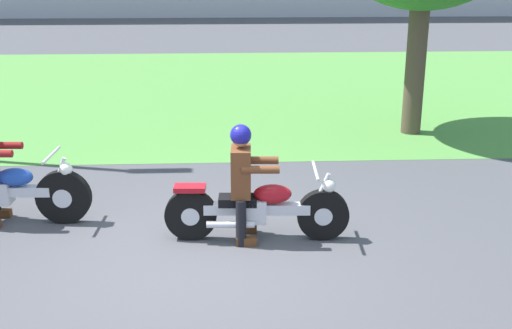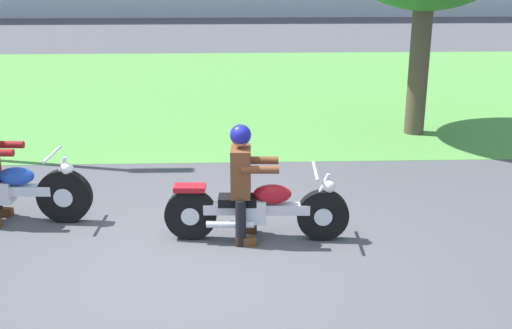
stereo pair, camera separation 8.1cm
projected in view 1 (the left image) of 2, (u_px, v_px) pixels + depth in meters
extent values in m
plane|color=#4C4C51|center=(193.00, 262.00, 6.92)|extent=(120.00, 120.00, 0.00)
cube|color=#549342|center=(210.00, 88.00, 15.87)|extent=(60.00, 12.00, 0.01)
cylinder|color=black|center=(323.00, 215.00, 7.39)|extent=(0.61, 0.15, 0.60)
cylinder|color=silver|center=(323.00, 215.00, 7.39)|extent=(0.22, 0.15, 0.21)
cylinder|color=black|center=(191.00, 215.00, 7.39)|extent=(0.61, 0.15, 0.60)
cylinder|color=silver|center=(191.00, 215.00, 7.39)|extent=(0.22, 0.15, 0.21)
cube|color=silver|center=(257.00, 208.00, 7.36)|extent=(1.23, 0.20, 0.12)
cube|color=silver|center=(253.00, 210.00, 7.37)|extent=(0.33, 0.26, 0.28)
ellipsoid|color=#B2141E|center=(273.00, 194.00, 7.30)|extent=(0.45, 0.26, 0.22)
cube|color=black|center=(238.00, 200.00, 7.33)|extent=(0.45, 0.26, 0.10)
cube|color=#B2141E|center=(190.00, 188.00, 7.28)|extent=(0.37, 0.22, 0.06)
cylinder|color=silver|center=(319.00, 195.00, 7.31)|extent=(0.25, 0.06, 0.53)
cylinder|color=silver|center=(316.00, 171.00, 7.22)|extent=(0.07, 0.66, 0.04)
sphere|color=white|center=(329.00, 186.00, 7.27)|extent=(0.16, 0.16, 0.16)
cylinder|color=silver|center=(231.00, 224.00, 7.27)|extent=(0.55, 0.11, 0.08)
cylinder|color=black|center=(242.00, 211.00, 7.56)|extent=(0.12, 0.12, 0.55)
cube|color=#593319|center=(247.00, 228.00, 7.63)|extent=(0.24, 0.11, 0.10)
cylinder|color=black|center=(241.00, 223.00, 7.22)|extent=(0.12, 0.12, 0.55)
cube|color=#593319|center=(246.00, 241.00, 7.29)|extent=(0.24, 0.11, 0.10)
cube|color=brown|center=(241.00, 172.00, 7.22)|extent=(0.24, 0.39, 0.56)
cylinder|color=brown|center=(260.00, 160.00, 7.36)|extent=(0.42, 0.11, 0.09)
cylinder|color=brown|center=(261.00, 170.00, 7.03)|extent=(0.42, 0.11, 0.09)
sphere|color=tan|center=(241.00, 138.00, 7.09)|extent=(0.20, 0.20, 0.20)
sphere|color=navy|center=(241.00, 135.00, 7.09)|extent=(0.24, 0.24, 0.24)
cylinder|color=black|center=(64.00, 197.00, 7.83)|extent=(0.68, 0.15, 0.68)
cylinder|color=silver|center=(64.00, 197.00, 7.83)|extent=(0.24, 0.15, 0.24)
cube|color=silver|center=(2.00, 191.00, 7.80)|extent=(1.20, 0.20, 0.12)
ellipsoid|color=#1E47B2|center=(15.00, 177.00, 7.75)|extent=(0.45, 0.26, 0.22)
cylinder|color=silver|center=(58.00, 178.00, 7.75)|extent=(0.25, 0.06, 0.53)
cylinder|color=silver|center=(51.00, 155.00, 7.66)|extent=(0.07, 0.66, 0.04)
sphere|color=white|center=(66.00, 169.00, 7.72)|extent=(0.16, 0.16, 0.16)
cube|color=#593319|center=(2.00, 213.00, 8.09)|extent=(0.24, 0.11, 0.10)
cylinder|color=maroon|center=(5.00, 145.00, 7.80)|extent=(0.42, 0.11, 0.09)
cylinder|color=brown|center=(415.00, 69.00, 11.58)|extent=(0.36, 0.36, 2.40)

